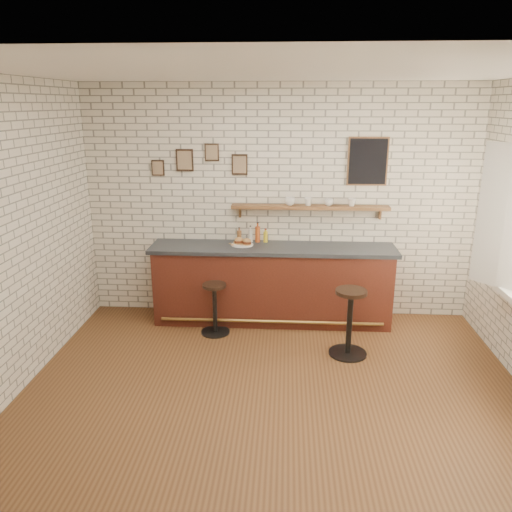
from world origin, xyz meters
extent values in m
plane|color=brown|center=(0.00, 0.00, 0.00)|extent=(5.00, 5.00, 0.00)
cube|color=#501F15|center=(-0.06, 1.70, 0.48)|extent=(3.00, 0.58, 0.96)
cube|color=#2D333A|center=(-0.06, 1.70, 0.98)|extent=(3.10, 0.62, 0.05)
cylinder|color=olive|center=(-0.06, 1.38, 0.12)|extent=(2.79, 0.04, 0.04)
cylinder|color=white|center=(-0.45, 1.74, 1.02)|extent=(0.28, 0.28, 0.01)
cylinder|color=gold|center=(-0.39, 1.76, 1.02)|extent=(0.05, 0.05, 0.00)
cylinder|color=gold|center=(-0.42, 1.72, 1.02)|extent=(0.05, 0.05, 0.00)
cylinder|color=gold|center=(-0.56, 1.80, 1.02)|extent=(0.06, 0.06, 0.00)
cylinder|color=gold|center=(-0.42, 1.78, 1.02)|extent=(0.06, 0.06, 0.00)
cylinder|color=gold|center=(-0.58, 1.69, 1.02)|extent=(0.06, 0.06, 0.00)
cylinder|color=gold|center=(-0.40, 1.74, 1.02)|extent=(0.04, 0.04, 0.00)
cylinder|color=gold|center=(-0.46, 1.69, 1.02)|extent=(0.05, 0.05, 0.00)
cylinder|color=gold|center=(-0.57, 1.66, 1.02)|extent=(0.04, 0.04, 0.00)
cylinder|color=gold|center=(-0.61, 1.75, 1.02)|extent=(0.05, 0.05, 0.00)
cylinder|color=gold|center=(-0.41, 1.69, 1.02)|extent=(0.06, 0.06, 0.00)
cylinder|color=gold|center=(-0.55, 1.76, 1.02)|extent=(0.04, 0.04, 0.00)
cylinder|color=brown|center=(-0.51, 1.90, 1.08)|extent=(0.06, 0.06, 0.15)
cylinder|color=brown|center=(-0.51, 1.90, 1.17)|extent=(0.02, 0.02, 0.03)
cylinder|color=black|center=(-0.51, 1.90, 1.20)|extent=(0.02, 0.02, 0.01)
cylinder|color=beige|center=(-0.36, 1.90, 1.09)|extent=(0.06, 0.06, 0.17)
cylinder|color=beige|center=(-0.36, 1.90, 1.20)|extent=(0.02, 0.02, 0.04)
cylinder|color=black|center=(-0.36, 1.90, 1.22)|extent=(0.02, 0.02, 0.01)
cylinder|color=#AC481B|center=(-0.27, 1.90, 1.11)|extent=(0.06, 0.06, 0.20)
cylinder|color=#AC481B|center=(-0.27, 1.90, 1.24)|extent=(0.02, 0.02, 0.05)
cylinder|color=black|center=(-0.27, 1.90, 1.27)|extent=(0.03, 0.03, 0.01)
cylinder|color=gold|center=(-0.16, 1.90, 1.08)|extent=(0.06, 0.06, 0.14)
cylinder|color=gold|center=(-0.16, 1.90, 1.16)|extent=(0.03, 0.03, 0.03)
cylinder|color=maroon|center=(-0.16, 1.90, 1.18)|extent=(0.03, 0.03, 0.01)
cylinder|color=black|center=(-0.76, 1.27, 0.01)|extent=(0.36, 0.36, 0.02)
cylinder|color=black|center=(-0.76, 1.27, 0.31)|extent=(0.05, 0.05, 0.59)
cylinder|color=black|center=(-0.76, 1.27, 0.63)|extent=(0.33, 0.33, 0.04)
cylinder|color=black|center=(0.83, 0.81, 0.01)|extent=(0.43, 0.43, 0.02)
cylinder|color=black|center=(0.83, 0.81, 0.38)|extent=(0.07, 0.07, 0.72)
cylinder|color=black|center=(0.83, 0.81, 0.76)|extent=(0.41, 0.41, 0.04)
cube|color=brown|center=(0.40, 1.90, 1.48)|extent=(2.00, 0.18, 0.04)
cube|color=brown|center=(-0.50, 1.97, 1.40)|extent=(0.03, 0.04, 0.16)
cube|color=brown|center=(1.30, 1.97, 1.40)|extent=(0.03, 0.04, 0.16)
imported|color=white|center=(0.14, 1.90, 1.55)|extent=(0.13, 0.13, 0.10)
imported|color=white|center=(0.38, 1.90, 1.55)|extent=(0.13, 0.13, 0.10)
imported|color=white|center=(0.64, 1.90, 1.55)|extent=(0.16, 0.16, 0.09)
imported|color=white|center=(0.92, 1.90, 1.55)|extent=(0.12, 0.12, 0.10)
cube|color=black|center=(-1.20, 1.98, 2.05)|extent=(0.22, 0.02, 0.28)
cube|color=black|center=(-0.85, 1.98, 2.15)|extent=(0.18, 0.02, 0.22)
cube|color=black|center=(-0.50, 1.98, 2.00)|extent=(0.20, 0.02, 0.26)
cube|color=black|center=(-1.55, 1.98, 1.95)|extent=(0.16, 0.02, 0.20)
cube|color=black|center=(1.10, 1.98, 2.05)|extent=(0.46, 0.02, 0.56)
cube|color=white|center=(2.32, 0.60, 1.65)|extent=(0.40, 0.46, 1.46)
camera|label=1|loc=(0.10, -4.36, 2.74)|focal=35.00mm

